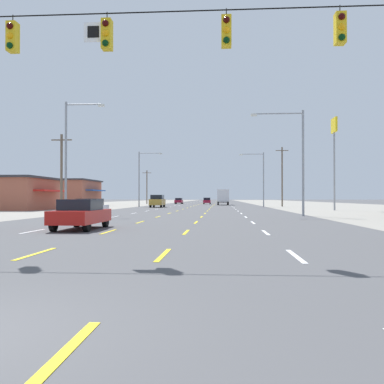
{
  "coord_description": "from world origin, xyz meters",
  "views": [
    {
      "loc": [
        3.29,
        -4.34,
        1.54
      ],
      "look_at": [
        -0.87,
        56.84,
        2.36
      ],
      "focal_mm": 39.86,
      "sensor_mm": 36.0,
      "label": 1
    }
  ],
  "objects_px": {
    "box_truck_inner_right_midfar": "(223,196)",
    "suv_far_left_mid": "(157,201)",
    "streetlight_left_row_0": "(69,151)",
    "pole_sign_right_row_1": "(334,141)",
    "hatchback_center_turn_far": "(207,201)",
    "sedan_inner_left_nearest": "(81,214)",
    "sedan_far_left_near": "(90,208)",
    "streetlight_right_row_0": "(297,154)",
    "streetlight_left_row_1": "(141,175)",
    "sedan_far_left_farther": "(179,201)",
    "streetlight_right_row_1": "(261,175)"
  },
  "relations": [
    {
      "from": "pole_sign_right_row_1",
      "to": "streetlight_left_row_1",
      "type": "distance_m",
      "value": 31.73
    },
    {
      "from": "box_truck_inner_right_midfar",
      "to": "sedan_far_left_farther",
      "type": "height_order",
      "value": "box_truck_inner_right_midfar"
    },
    {
      "from": "box_truck_inner_right_midfar",
      "to": "sedan_far_left_farther",
      "type": "xyz_separation_m",
      "value": [
        -10.94,
        16.18,
        -1.08
      ]
    },
    {
      "from": "streetlight_left_row_1",
      "to": "suv_far_left_mid",
      "type": "bearing_deg",
      "value": -35.11
    },
    {
      "from": "sedan_inner_left_nearest",
      "to": "box_truck_inner_right_midfar",
      "type": "bearing_deg",
      "value": 84.06
    },
    {
      "from": "sedan_far_left_near",
      "to": "box_truck_inner_right_midfar",
      "type": "xyz_separation_m",
      "value": [
        10.77,
        56.62,
        1.08
      ]
    },
    {
      "from": "box_truck_inner_right_midfar",
      "to": "streetlight_left_row_0",
      "type": "relative_size",
      "value": 0.73
    },
    {
      "from": "hatchback_center_turn_far",
      "to": "sedan_inner_left_nearest",
      "type": "bearing_deg",
      "value": -92.47
    },
    {
      "from": "suv_far_left_mid",
      "to": "streetlight_left_row_1",
      "type": "bearing_deg",
      "value": 144.89
    },
    {
      "from": "sedan_far_left_near",
      "to": "hatchback_center_turn_far",
      "type": "xyz_separation_m",
      "value": [
        7.03,
        68.01,
        0.03
      ]
    },
    {
      "from": "suv_far_left_mid",
      "to": "pole_sign_right_row_1",
      "type": "distance_m",
      "value": 28.93
    },
    {
      "from": "pole_sign_right_row_1",
      "to": "streetlight_right_row_0",
      "type": "xyz_separation_m",
      "value": [
        -7.29,
        -16.22,
        -3.19
      ]
    },
    {
      "from": "suv_far_left_mid",
      "to": "streetlight_left_row_1",
      "type": "height_order",
      "value": "streetlight_left_row_1"
    },
    {
      "from": "sedan_far_left_near",
      "to": "sedan_far_left_farther",
      "type": "distance_m",
      "value": 72.8
    },
    {
      "from": "box_truck_inner_right_midfar",
      "to": "streetlight_right_row_1",
      "type": "bearing_deg",
      "value": -73.73
    },
    {
      "from": "pole_sign_right_row_1",
      "to": "streetlight_right_row_0",
      "type": "bearing_deg",
      "value": -114.21
    },
    {
      "from": "box_truck_inner_right_midfar",
      "to": "sedan_far_left_near",
      "type": "bearing_deg",
      "value": -100.77
    },
    {
      "from": "suv_far_left_mid",
      "to": "streetlight_right_row_0",
      "type": "xyz_separation_m",
      "value": [
        16.44,
        -31.02,
        4.2
      ]
    },
    {
      "from": "sedan_inner_left_nearest",
      "to": "sedan_far_left_near",
      "type": "distance_m",
      "value": 13.31
    },
    {
      "from": "sedan_far_left_near",
      "to": "suv_far_left_mid",
      "type": "xyz_separation_m",
      "value": [
        0.25,
        33.97,
        0.27
      ]
    },
    {
      "from": "streetlight_right_row_0",
      "to": "streetlight_left_row_1",
      "type": "distance_m",
      "value": 38.36
    },
    {
      "from": "sedan_far_left_farther",
      "to": "pole_sign_right_row_1",
      "type": "relative_size",
      "value": 0.4
    },
    {
      "from": "pole_sign_right_row_1",
      "to": "hatchback_center_turn_far",
      "type": "bearing_deg",
      "value": 109.14
    },
    {
      "from": "sedan_far_left_near",
      "to": "pole_sign_right_row_1",
      "type": "relative_size",
      "value": 0.4
    },
    {
      "from": "sedan_far_left_near",
      "to": "box_truck_inner_right_midfar",
      "type": "bearing_deg",
      "value": 79.23
    },
    {
      "from": "streetlight_right_row_1",
      "to": "sedan_far_left_near",
      "type": "bearing_deg",
      "value": -114.95
    },
    {
      "from": "streetlight_right_row_0",
      "to": "pole_sign_right_row_1",
      "type": "bearing_deg",
      "value": 65.79
    },
    {
      "from": "suv_far_left_mid",
      "to": "pole_sign_right_row_1",
      "type": "xyz_separation_m",
      "value": [
        23.73,
        -14.8,
        7.39
      ]
    },
    {
      "from": "hatchback_center_turn_far",
      "to": "streetlight_left_row_1",
      "type": "bearing_deg",
      "value": -106.94
    },
    {
      "from": "streetlight_right_row_0",
      "to": "streetlight_left_row_1",
      "type": "height_order",
      "value": "streetlight_left_row_1"
    },
    {
      "from": "sedan_inner_left_nearest",
      "to": "pole_sign_right_row_1",
      "type": "distance_m",
      "value": 38.74
    },
    {
      "from": "hatchback_center_turn_far",
      "to": "streetlight_left_row_0",
      "type": "relative_size",
      "value": 0.39
    },
    {
      "from": "streetlight_right_row_0",
      "to": "streetlight_right_row_1",
      "type": "relative_size",
      "value": 1.0
    },
    {
      "from": "box_truck_inner_right_midfar",
      "to": "streetlight_left_row_0",
      "type": "distance_m",
      "value": 55.49
    },
    {
      "from": "sedan_far_left_near",
      "to": "streetlight_right_row_0",
      "type": "relative_size",
      "value": 0.51
    },
    {
      "from": "sedan_far_left_near",
      "to": "pole_sign_right_row_1",
      "type": "bearing_deg",
      "value": 38.63
    },
    {
      "from": "suv_far_left_mid",
      "to": "hatchback_center_turn_far",
      "type": "height_order",
      "value": "suv_far_left_mid"
    },
    {
      "from": "box_truck_inner_right_midfar",
      "to": "streetlight_right_row_1",
      "type": "height_order",
      "value": "streetlight_right_row_1"
    },
    {
      "from": "suv_far_left_mid",
      "to": "hatchback_center_turn_far",
      "type": "relative_size",
      "value": 1.26
    },
    {
      "from": "box_truck_inner_right_midfar",
      "to": "streetlight_right_row_0",
      "type": "height_order",
      "value": "streetlight_right_row_0"
    },
    {
      "from": "sedan_inner_left_nearest",
      "to": "sedan_far_left_farther",
      "type": "xyz_separation_m",
      "value": [
        -3.72,
        85.63,
        0.0
      ]
    },
    {
      "from": "streetlight_left_row_0",
      "to": "streetlight_right_row_0",
      "type": "xyz_separation_m",
      "value": [
        19.48,
        -0.0,
        -0.41
      ]
    },
    {
      "from": "suv_far_left_mid",
      "to": "streetlight_right_row_0",
      "type": "bearing_deg",
      "value": -62.08
    },
    {
      "from": "pole_sign_right_row_1",
      "to": "sedan_inner_left_nearest",
      "type": "bearing_deg",
      "value": -122.56
    },
    {
      "from": "suv_far_left_mid",
      "to": "streetlight_right_row_0",
      "type": "distance_m",
      "value": 35.36
    },
    {
      "from": "pole_sign_right_row_1",
      "to": "streetlight_left_row_0",
      "type": "relative_size",
      "value": 1.13
    },
    {
      "from": "sedan_inner_left_nearest",
      "to": "hatchback_center_turn_far",
      "type": "height_order",
      "value": "hatchback_center_turn_far"
    },
    {
      "from": "box_truck_inner_right_midfar",
      "to": "sedan_far_left_farther",
      "type": "bearing_deg",
      "value": 124.08
    },
    {
      "from": "box_truck_inner_right_midfar",
      "to": "suv_far_left_mid",
      "type": "bearing_deg",
      "value": -114.9
    },
    {
      "from": "sedan_inner_left_nearest",
      "to": "box_truck_inner_right_midfar",
      "type": "distance_m",
      "value": 69.84
    }
  ]
}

